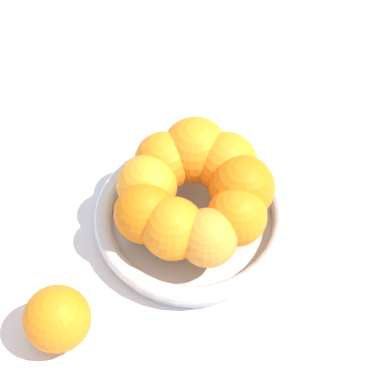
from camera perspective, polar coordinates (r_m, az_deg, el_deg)
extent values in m
plane|color=silver|center=(0.81, 0.00, -3.00)|extent=(4.00, 4.00, 0.00)
cylinder|color=silver|center=(0.80, 0.00, -2.76)|extent=(0.23, 0.23, 0.01)
torus|color=silver|center=(0.79, 0.00, -2.07)|extent=(0.24, 0.24, 0.02)
sphere|color=orange|center=(0.72, 1.42, -4.08)|extent=(0.07, 0.07, 0.07)
sphere|color=orange|center=(0.73, 4.01, -2.15)|extent=(0.07, 0.07, 0.07)
sphere|color=orange|center=(0.75, 4.45, 0.40)|extent=(0.08, 0.08, 0.08)
sphere|color=orange|center=(0.78, 3.06, 2.60)|extent=(0.08, 0.08, 0.08)
sphere|color=orange|center=(0.78, 0.28, 3.75)|extent=(0.08, 0.08, 0.08)
sphere|color=orange|center=(0.78, -2.49, 2.75)|extent=(0.07, 0.07, 0.07)
sphere|color=orange|center=(0.76, -4.02, 0.60)|extent=(0.07, 0.07, 0.07)
sphere|color=orange|center=(0.74, -4.22, -1.88)|extent=(0.07, 0.07, 0.07)
sphere|color=orange|center=(0.72, -1.70, -3.26)|extent=(0.07, 0.07, 0.07)
sphere|color=orange|center=(0.72, -11.89, -10.97)|extent=(0.07, 0.07, 0.07)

